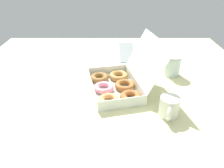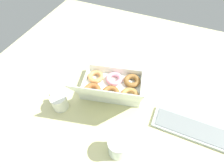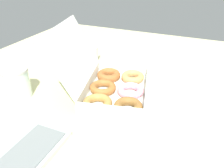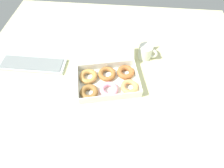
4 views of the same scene
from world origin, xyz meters
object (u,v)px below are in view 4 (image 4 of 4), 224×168
at_px(glass_jar, 88,36).
at_px(keyboard, 32,64).
at_px(coffee_mug, 146,52).
at_px(donut_box, 108,77).

bearing_deg(glass_jar, keyboard, -142.38).
bearing_deg(glass_jar, coffee_mug, -15.18).
bearing_deg(keyboard, donut_box, -8.95).
bearing_deg(donut_box, glass_jar, 117.24).
height_order(keyboard, coffee_mug, coffee_mug).
distance_m(donut_box, keyboard, 0.52).
bearing_deg(keyboard, coffee_mug, 11.30).
xyz_separation_m(donut_box, glass_jar, (-0.17, 0.34, 0.03)).
bearing_deg(donut_box, coffee_mug, 44.58).
height_order(donut_box, glass_jar, donut_box).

